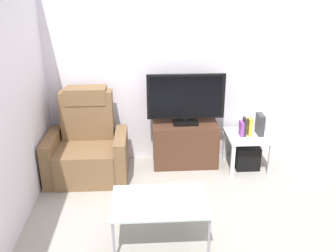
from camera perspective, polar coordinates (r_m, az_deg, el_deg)
The scene contains 14 objects.
ground_plane at distance 4.31m, azimuth 4.99°, elevation -11.06°, with size 6.40×6.40×0.00m, color #9E998E.
wall_back at distance 4.85m, azimuth 3.56°, elevation 9.47°, with size 6.40×0.06×2.60m, color silver.
wall_side at distance 3.94m, azimuth -22.60°, elevation 4.88°, with size 0.06×4.48×2.60m, color silver.
tv_stand at distance 4.92m, azimuth 2.64°, elevation -2.81°, with size 0.84×0.41×0.57m.
television at distance 4.71m, azimuth 2.75°, elevation 4.28°, with size 0.99×0.20×0.66m.
recliner_armchair at distance 4.73m, azimuth -12.23°, elevation -3.21°, with size 0.98×0.78×1.08m.
side_table at distance 4.91m, azimuth 12.09°, elevation -2.08°, with size 0.54×0.54×0.46m.
subwoofer_box at distance 5.01m, azimuth 11.88°, elevation -4.50°, with size 0.31×0.31×0.31m, color black.
book_leftmost at distance 4.81m, azimuth 11.16°, elevation -0.39°, with size 0.04×0.13×0.19m, color purple.
book_middle at distance 4.81m, azimuth 11.62°, elevation -0.12°, with size 0.03×0.11×0.24m, color #262626.
book_rightmost at distance 4.83m, azimuth 12.40°, elevation -0.14°, with size 0.05×0.11×0.23m, color gold.
game_console at distance 4.89m, azimuth 13.89°, elevation 0.24°, with size 0.07×0.20×0.27m, color #333338.
coffee_table at distance 3.52m, azimuth -1.21°, elevation -11.74°, with size 0.90×0.60×0.42m.
cell_phone at distance 3.49m, azimuth -0.05°, elevation -11.47°, with size 0.07×0.15×0.01m, color #B7B7BC.
Camera 1 is at (-0.59, -3.57, 2.34)m, focal length 39.84 mm.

